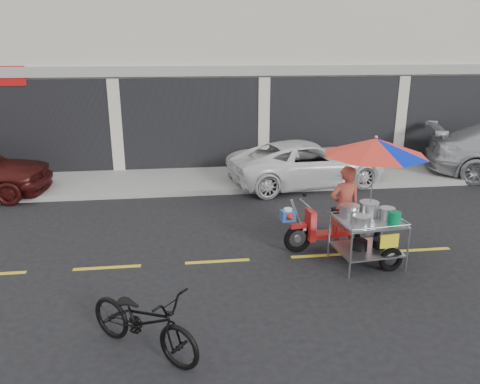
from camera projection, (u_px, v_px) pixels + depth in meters
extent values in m
plane|color=black|center=(322.00, 256.00, 8.94)|extent=(90.00, 90.00, 0.00)
cube|color=gray|center=(269.00, 175.00, 14.11)|extent=(45.00, 3.00, 0.15)
cube|color=beige|center=(246.00, 40.00, 17.65)|extent=(36.00, 8.00, 8.00)
cube|color=black|center=(264.00, 125.00, 14.61)|extent=(35.28, 0.06, 2.90)
cube|color=gray|center=(265.00, 71.00, 14.10)|extent=(36.00, 0.12, 0.30)
cube|color=gold|center=(322.00, 255.00, 8.93)|extent=(42.00, 0.10, 0.01)
imported|color=white|center=(307.00, 163.00, 13.31)|extent=(4.79, 2.83, 1.25)
imported|color=black|center=(143.00, 320.00, 6.01)|extent=(1.79, 1.64, 0.95)
torus|color=black|center=(298.00, 239.00, 9.02)|extent=(0.57, 0.17, 0.56)
torus|color=black|center=(368.00, 232.00, 9.34)|extent=(0.57, 0.17, 0.56)
cylinder|color=#9EA0A5|center=(298.00, 239.00, 9.02)|extent=(0.14, 0.07, 0.14)
cylinder|color=#9EA0A5|center=(368.00, 232.00, 9.34)|extent=(0.14, 0.07, 0.14)
cube|color=#B11918|center=(298.00, 226.00, 8.94)|extent=(0.33, 0.15, 0.08)
cylinder|color=#9EA0A5|center=(298.00, 219.00, 8.89)|extent=(0.36, 0.09, 0.80)
cube|color=#B11918|center=(310.00, 225.00, 8.99)|extent=(0.15, 0.35, 0.59)
cube|color=#B11918|center=(331.00, 234.00, 9.16)|extent=(0.82, 0.36, 0.08)
cube|color=#B11918|center=(353.00, 221.00, 9.19)|extent=(0.76, 0.33, 0.40)
cube|color=black|center=(349.00, 210.00, 9.10)|extent=(0.66, 0.30, 0.10)
cylinder|color=#9EA0A5|center=(305.00, 203.00, 8.83)|extent=(0.09, 0.54, 0.04)
sphere|color=black|center=(304.00, 194.00, 8.99)|extent=(0.10, 0.10, 0.10)
cylinder|color=white|center=(304.00, 229.00, 8.98)|extent=(0.13, 0.13, 0.05)
cube|color=#224D90|center=(288.00, 216.00, 8.82)|extent=(0.28, 0.24, 0.20)
cylinder|color=white|center=(288.00, 210.00, 8.78)|extent=(0.17, 0.17, 0.05)
cone|color=#B11918|center=(291.00, 218.00, 8.66)|extent=(0.20, 0.23, 0.18)
torus|color=black|center=(391.00, 260.00, 8.28)|extent=(0.46, 0.15, 0.45)
cylinder|color=#9EA0A5|center=(351.00, 256.00, 7.94)|extent=(0.04, 0.04, 0.84)
cylinder|color=#9EA0A5|center=(329.00, 236.00, 8.76)|extent=(0.04, 0.04, 0.84)
cylinder|color=#9EA0A5|center=(408.00, 250.00, 8.18)|extent=(0.04, 0.04, 0.84)
cylinder|color=#9EA0A5|center=(382.00, 231.00, 9.00)|extent=(0.04, 0.04, 0.84)
cube|color=#9EA0A5|center=(367.00, 249.00, 8.51)|extent=(1.17, 1.00, 0.03)
cube|color=#9EA0A5|center=(369.00, 221.00, 8.34)|extent=(1.17, 1.00, 0.04)
cylinder|color=#9EA0A5|center=(382.00, 227.00, 7.91)|extent=(1.08, 0.14, 0.02)
cylinder|color=#9EA0A5|center=(358.00, 210.00, 8.74)|extent=(1.08, 0.14, 0.02)
cylinder|color=#9EA0A5|center=(341.00, 221.00, 8.21)|extent=(0.12, 0.89, 0.02)
cylinder|color=#9EA0A5|center=(397.00, 216.00, 8.45)|extent=(0.12, 0.89, 0.02)
cylinder|color=#9EA0A5|center=(355.00, 240.00, 8.92)|extent=(0.12, 0.74, 0.04)
cylinder|color=#9EA0A5|center=(357.00, 215.00, 8.77)|extent=(0.12, 0.74, 0.04)
cube|color=yellow|center=(389.00, 241.00, 8.00)|extent=(0.35, 0.06, 0.25)
cylinder|color=#B7B7BC|center=(349.00, 212.00, 8.42)|extent=(0.39, 0.39, 0.22)
cylinder|color=#B7B7BC|center=(369.00, 209.00, 8.52)|extent=(0.38, 0.38, 0.25)
cylinder|color=#B7B7BC|center=(387.00, 213.00, 8.44)|extent=(0.30, 0.30, 0.17)
cylinder|color=#B7B7BC|center=(361.00, 221.00, 8.10)|extent=(0.34, 0.34, 0.15)
cylinder|color=#04733F|center=(395.00, 218.00, 8.15)|extent=(0.24, 0.24, 0.22)
cylinder|color=black|center=(360.00, 245.00, 8.44)|extent=(0.30, 0.30, 0.18)
cylinder|color=black|center=(379.00, 243.00, 8.53)|extent=(0.26, 0.26, 0.16)
cylinder|color=#9EA0A5|center=(372.00, 180.00, 8.22)|extent=(0.03, 0.03, 1.48)
sphere|color=#9EA0A5|center=(376.00, 137.00, 7.99)|extent=(0.06, 0.06, 0.06)
imported|color=#B24435|center=(344.00, 208.00, 9.06)|extent=(0.65, 0.46, 1.67)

